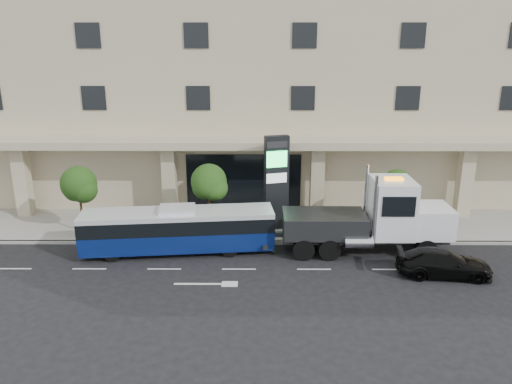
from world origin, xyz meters
TOP-DOWN VIEW (x-y plane):
  - ground at (0.00, 0.00)m, footprint 120.00×120.00m
  - sidewalk at (0.00, 5.00)m, footprint 120.00×6.00m
  - curb at (0.00, 2.00)m, footprint 120.00×0.30m
  - convention_center at (-0.00, 15.42)m, footprint 60.00×17.60m
  - tree_left at (-9.97, 3.59)m, footprint 2.27×2.20m
  - tree_mid at (-1.97, 3.59)m, footprint 2.28×2.20m
  - tree_right at (9.53, 3.59)m, footprint 2.10×2.00m
  - city_bus at (-3.54, 0.78)m, footprint 11.02×3.39m
  - tow_truck at (7.57, 0.86)m, footprint 10.67×2.78m
  - black_sedan at (10.61, -2.17)m, footprint 4.96×2.42m
  - signage_pylon at (2.16, 4.23)m, footprint 1.58×0.93m

SIDE VIEW (x-z plane):
  - ground at x=0.00m, z-range 0.00..0.00m
  - sidewalk at x=0.00m, z-range 0.00..0.15m
  - curb at x=0.00m, z-range 0.00..0.15m
  - black_sedan at x=10.61m, z-range 0.00..1.39m
  - city_bus at x=-3.54m, z-range 0.02..2.77m
  - tow_truck at x=7.57m, z-range -0.43..4.44m
  - tree_right at x=9.53m, z-range 1.01..5.06m
  - tree_left at x=-9.97m, z-range 1.00..5.22m
  - signage_pylon at x=2.16m, z-range 0.20..6.19m
  - tree_mid at x=-1.97m, z-range 1.07..5.45m
  - convention_center at x=0.00m, z-range -0.03..19.97m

